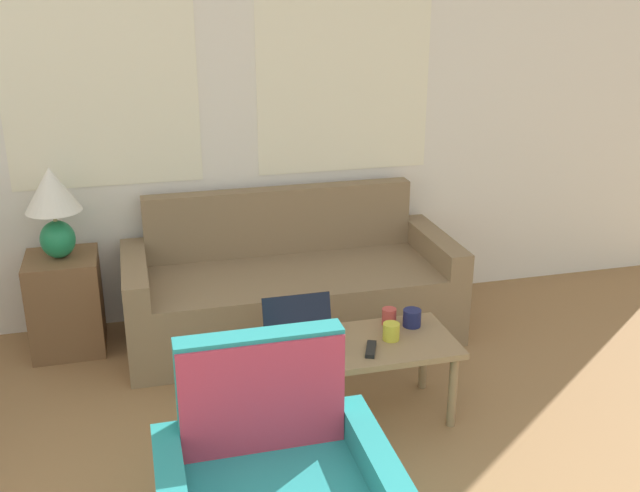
% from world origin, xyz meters
% --- Properties ---
extents(wall_back, '(6.79, 0.06, 2.60)m').
position_xyz_m(wall_back, '(-0.00, 3.96, 1.31)').
color(wall_back, white).
rests_on(wall_back, ground_plane).
extents(couch, '(1.96, 0.80, 0.84)m').
position_xyz_m(couch, '(0.19, 3.55, 0.26)').
color(couch, '#846B4C').
rests_on(couch, ground_plane).
extents(side_table, '(0.40, 0.40, 0.58)m').
position_xyz_m(side_table, '(-1.12, 3.66, 0.29)').
color(side_table, brown).
rests_on(side_table, ground_plane).
extents(table_lamp, '(0.31, 0.31, 0.52)m').
position_xyz_m(table_lamp, '(-1.12, 3.66, 0.90)').
color(table_lamp, '#1E8451').
rests_on(table_lamp, side_table).
extents(coffee_table, '(0.99, 0.47, 0.41)m').
position_xyz_m(coffee_table, '(0.28, 2.53, 0.36)').
color(coffee_table, '#8E704C').
rests_on(coffee_table, ground_plane).
extents(laptop, '(0.34, 0.26, 0.22)m').
position_xyz_m(laptop, '(0.03, 2.58, 0.46)').
color(laptop, '#B7B7BC').
rests_on(laptop, coffee_table).
extents(cup_navy, '(0.07, 0.07, 0.09)m').
position_xyz_m(cup_navy, '(0.52, 2.69, 0.46)').
color(cup_navy, '#B23D38').
rests_on(cup_navy, coffee_table).
extents(cup_yellow, '(0.08, 0.08, 0.09)m').
position_xyz_m(cup_yellow, '(0.47, 2.52, 0.46)').
color(cup_yellow, gold).
rests_on(cup_yellow, coffee_table).
extents(cup_white, '(0.09, 0.09, 0.09)m').
position_xyz_m(cup_white, '(0.62, 2.64, 0.46)').
color(cup_white, '#191E4C').
rests_on(cup_white, coffee_table).
extents(tv_remote, '(0.10, 0.16, 0.02)m').
position_xyz_m(tv_remote, '(0.34, 2.44, 0.42)').
color(tv_remote, black).
rests_on(tv_remote, coffee_table).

